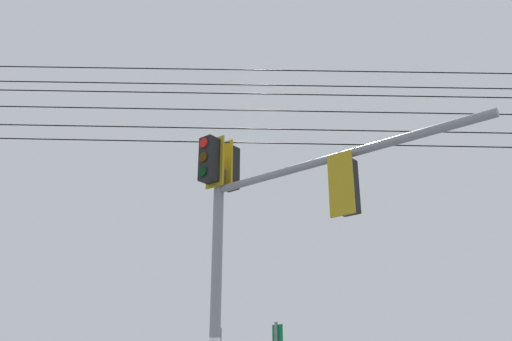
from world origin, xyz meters
TOP-DOWN VIEW (x-y plane):
  - signal_mast_assembly at (0.69, -0.07)m, footprint 2.25×5.24m
  - overhead_wire_span at (0.12, -0.34)m, footprint 18.69×12.16m

SIDE VIEW (x-z plane):
  - signal_mast_assembly at x=0.69m, z-range 1.33..7.66m
  - overhead_wire_span at x=0.12m, z-range 5.97..8.31m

